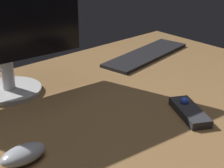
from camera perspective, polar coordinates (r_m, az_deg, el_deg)
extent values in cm
cube|color=olive|center=(108.36, -1.26, -3.12)|extent=(140.00, 84.00, 2.00)
cylinder|color=silver|center=(117.23, -15.71, -0.97)|extent=(19.64, 19.64, 1.42)
cylinder|color=silver|center=(115.28, -15.99, 1.34)|extent=(3.82, 3.82, 8.80)
cube|color=black|center=(145.36, 5.35, 4.58)|extent=(43.59, 18.99, 1.22)
ellipsoid|color=#999EA5|center=(83.21, -13.70, -10.65)|extent=(10.89, 6.33, 3.60)
cube|color=#2D2D33|center=(101.69, 12.02, -4.27)|extent=(12.46, 16.71, 2.11)
sphere|color=blue|center=(103.81, 11.28, -2.68)|extent=(2.47, 2.47, 2.47)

